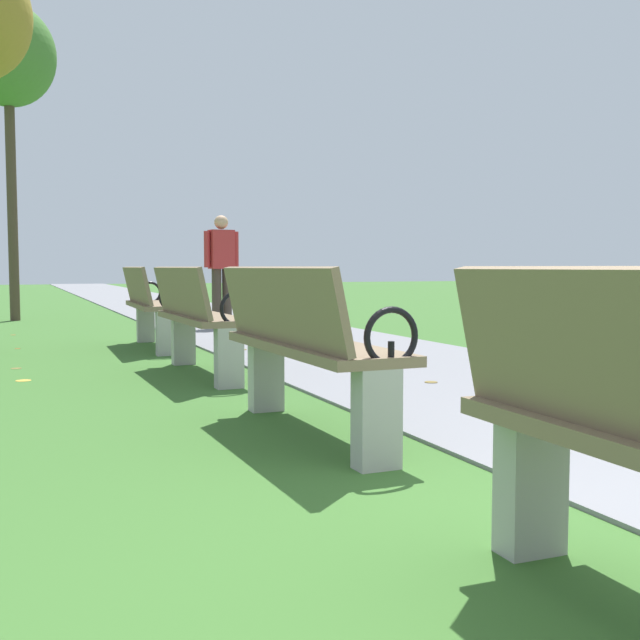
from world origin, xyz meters
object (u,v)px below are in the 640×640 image
(park_bench_2, at_px, (303,345))
(park_bench_4, at_px, (150,304))
(park_bench_3, at_px, (197,317))
(pedestrian_walking, at_px, (222,265))
(tree_2, at_px, (8,58))

(park_bench_2, xyz_separation_m, park_bench_4, (0.00, 4.68, 0.00))
(park_bench_2, xyz_separation_m, park_bench_3, (-0.00, 2.42, 0.00))
(park_bench_2, height_order, park_bench_4, same)
(park_bench_2, height_order, park_bench_3, same)
(pedestrian_walking, bearing_deg, park_bench_4, -121.92)
(park_bench_4, height_order, pedestrian_walking, pedestrian_walking)
(tree_2, xyz_separation_m, pedestrian_walking, (2.77, -2.93, -3.37))
(park_bench_3, bearing_deg, park_bench_2, -90.00)
(pedestrian_walking, bearing_deg, park_bench_3, -107.43)
(park_bench_3, height_order, pedestrian_walking, pedestrian_walking)
(park_bench_3, relative_size, park_bench_4, 1.00)
(park_bench_4, xyz_separation_m, tree_2, (-1.34, 5.22, 3.82))
(park_bench_3, bearing_deg, pedestrian_walking, 72.57)
(tree_2, bearing_deg, park_bench_2, -82.27)
(park_bench_2, distance_m, tree_2, 10.70)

